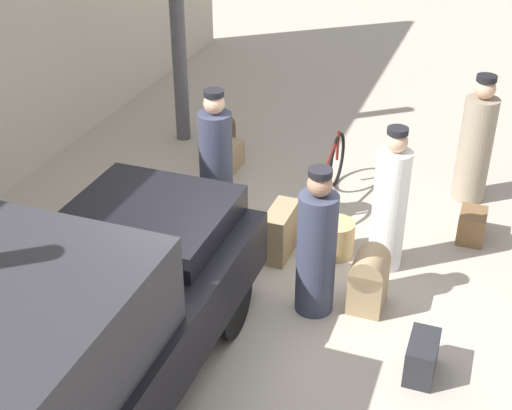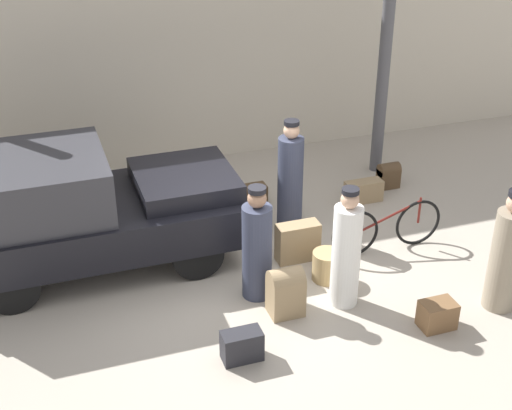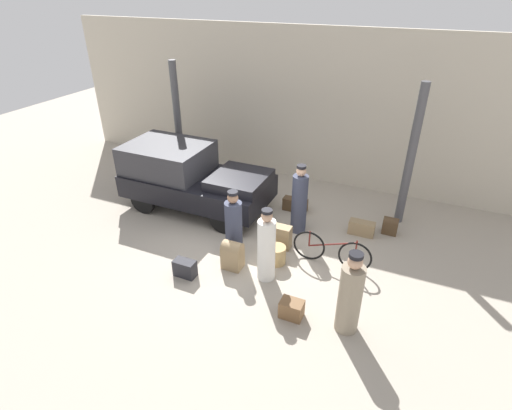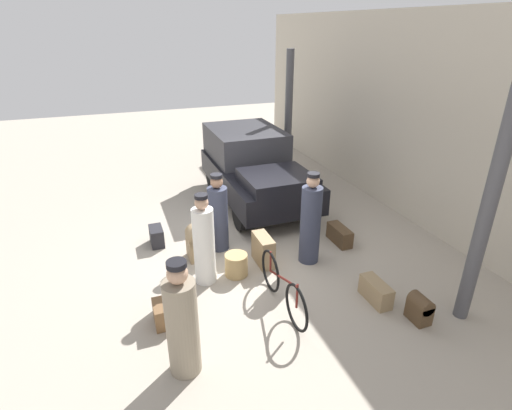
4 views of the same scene
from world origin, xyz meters
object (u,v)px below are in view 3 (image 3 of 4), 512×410
Objects in this scene: wicker_basket at (277,255)px; bicycle at (332,251)px; trunk_barrel_dark at (232,254)px; trunk_large_brown at (295,205)px; truck at (190,176)px; porter_lifting_near_truck at (299,202)px; trunk_wicker_pale at (292,309)px; suitcase_tan_flat at (362,228)px; trunk_umber_medium at (278,236)px; porter_with_bicycle at (234,226)px; suitcase_black_upright at (185,268)px; conductor_in_dark_uniform at (350,296)px; porter_standing_middle at (266,248)px; suitcase_small_leather at (390,225)px.

bicycle is at bearing 20.34° from wicker_basket.
wicker_basket is at bearing 33.51° from trunk_barrel_dark.
trunk_large_brown is at bearing 127.55° from bicycle.
truck is 2.20× the size of porter_lifting_near_truck.
trunk_large_brown is at bearing 113.21° from porter_lifting_near_truck.
trunk_large_brown is at bearing 108.09° from trunk_wicker_pale.
wicker_basket is at bearing -128.16° from suitcase_tan_flat.
trunk_barrel_dark is at bearing -118.59° from trunk_umber_medium.
porter_with_bicycle reaches higher than trunk_large_brown.
truck is at bearing 154.90° from wicker_basket.
truck is 9.43× the size of wicker_basket.
suitcase_black_upright reaches higher than trunk_large_brown.
trunk_umber_medium is at bearing 137.44° from conductor_in_dark_uniform.
porter_standing_middle is at bearing -90.76° from porter_lifting_near_truck.
bicycle is at bearing -52.45° from trunk_large_brown.
truck reaches higher than suitcase_tan_flat.
wicker_basket is 0.97× the size of trunk_wicker_pale.
truck is 3.11m from trunk_umber_medium.
truck is 2.46× the size of porter_with_bicycle.
truck reaches higher than trunk_wicker_pale.
porter_lifting_near_truck is at bearing 89.58° from wicker_basket.
porter_standing_middle reaches higher than suitcase_tan_flat.
porter_lifting_near_truck reaches higher than truck.
trunk_barrel_dark reaches higher than trunk_wicker_pale.
trunk_umber_medium is 0.93× the size of trunk_large_brown.
conductor_in_dark_uniform is at bearing -94.67° from suitcase_small_leather.
porter_lifting_near_truck reaches higher than suitcase_small_leather.
bicycle is at bearing -13.81° from truck.
bicycle is 4.06× the size of trunk_wicker_pale.
bicycle is 0.98× the size of porter_lifting_near_truck.
bicycle is 1.57m from suitcase_tan_flat.
porter_lifting_near_truck is 2.72× the size of trunk_barrel_dark.
suitcase_small_leather is 2.54m from trunk_large_brown.
conductor_in_dark_uniform is 2.67× the size of suitcase_tan_flat.
porter_lifting_near_truck reaches higher than trunk_umber_medium.
porter_with_bicycle is 1.42m from suitcase_black_upright.
conductor_in_dark_uniform is (2.89, -1.25, 0.03)m from porter_with_bicycle.
porter_standing_middle is at bearing 22.01° from suitcase_black_upright.
conductor_in_dark_uniform is 2.51× the size of trunk_large_brown.
suitcase_small_leather is at bearing 27.47° from suitcase_tan_flat.
trunk_umber_medium is at bearing 117.57° from trunk_wicker_pale.
porter_standing_middle reaches higher than trunk_umber_medium.
conductor_in_dark_uniform reaches higher than porter_with_bicycle.
bicycle is at bearing 81.77° from trunk_wicker_pale.
trunk_large_brown is (-1.51, 1.96, -0.20)m from bicycle.
trunk_wicker_pale is 1.90m from trunk_barrel_dark.
trunk_umber_medium is 1.79m from trunk_large_brown.
porter_with_bicycle is 2.59× the size of trunk_umber_medium.
trunk_wicker_pale is at bearing -172.47° from conductor_in_dark_uniform.
porter_lifting_near_truck is at bearing 136.91° from bicycle.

